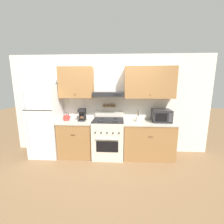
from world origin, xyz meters
TOP-DOWN VIEW (x-y plane):
  - ground_plane at (0.00, 0.00)m, footprint 16.00×16.00m
  - wall_back at (0.08, 0.62)m, footprint 5.20×0.46m
  - counter_left at (-0.81, 0.33)m, footprint 0.86×0.66m
  - counter_right at (1.00, 0.33)m, footprint 1.23×0.66m
  - stove_range at (0.00, 0.31)m, footprint 0.75×0.71m
  - refrigerator at (-1.60, 0.31)m, footprint 0.70×0.69m
  - tea_kettle at (-1.08, 0.37)m, footprint 0.20×0.16m
  - coffee_maker at (-0.67, 0.40)m, footprint 0.17×0.22m
  - microwave at (1.30, 0.39)m, footprint 0.44×0.40m
  - utensil_crock at (0.74, 0.37)m, footprint 0.13×0.13m

SIDE VIEW (x-z plane):
  - ground_plane at x=0.00m, z-range 0.00..0.00m
  - counter_right at x=1.00m, z-range 0.00..0.91m
  - counter_left at x=-0.81m, z-range 0.00..0.91m
  - stove_range at x=0.00m, z-range -0.07..1.04m
  - refrigerator at x=-1.60m, z-range 0.00..1.81m
  - utensil_crock at x=0.74m, z-range 0.83..1.12m
  - tea_kettle at x=-1.08m, z-range 0.88..1.09m
  - microwave at x=1.30m, z-range 0.91..1.21m
  - coffee_maker at x=-0.67m, z-range 0.91..1.21m
  - wall_back at x=0.08m, z-range 0.19..2.74m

